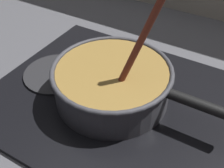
# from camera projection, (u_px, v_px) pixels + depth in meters

# --- Properties ---
(hob_plate) EXTENTS (0.56, 0.48, 0.01)m
(hob_plate) POSITION_uv_depth(u_px,v_px,m) (112.00, 99.00, 0.67)
(hob_plate) COLOR black
(hob_plate) RESTS_ON ground
(burner_ring) EXTENTS (0.18, 0.18, 0.01)m
(burner_ring) POSITION_uv_depth(u_px,v_px,m) (112.00, 96.00, 0.66)
(burner_ring) COLOR #592D0C
(burner_ring) RESTS_ON hob_plate
(spare_burner) EXTENTS (0.17, 0.17, 0.01)m
(spare_burner) POSITION_uv_depth(u_px,v_px,m) (56.00, 73.00, 0.73)
(spare_burner) COLOR #262628
(spare_burner) RESTS_ON hob_plate
(cooking_pan) EXTENTS (0.41, 0.27, 0.32)m
(cooking_pan) POSITION_uv_depth(u_px,v_px,m) (113.00, 82.00, 0.63)
(cooking_pan) COLOR #38383D
(cooking_pan) RESTS_ON hob_plate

